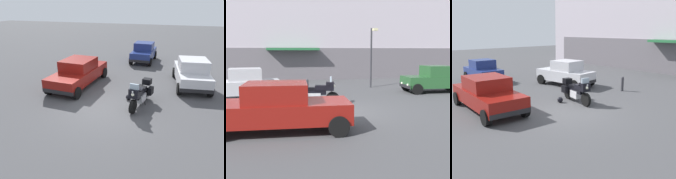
# 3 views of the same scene
# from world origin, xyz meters

# --- Properties ---
(ground_plane) EXTENTS (80.00, 80.00, 0.00)m
(ground_plane) POSITION_xyz_m (0.00, 0.00, 0.00)
(ground_plane) COLOR #424244
(motorcycle) EXTENTS (2.24, 0.98, 1.36)m
(motorcycle) POSITION_xyz_m (-0.79, 1.51, 0.62)
(motorcycle) COLOR black
(motorcycle) RESTS_ON ground
(helmet) EXTENTS (0.28, 0.28, 0.28)m
(helmet) POSITION_xyz_m (-1.27, 0.85, 0.14)
(helmet) COLOR black
(helmet) RESTS_ON ground
(car_sedan_far) EXTENTS (4.66, 2.16, 1.56)m
(car_sedan_far) POSITION_xyz_m (-2.47, -2.43, 0.78)
(car_sedan_far) COLOR maroon
(car_sedan_far) RESTS_ON ground
(car_compact_side) EXTENTS (3.52, 1.82, 1.56)m
(car_compact_side) POSITION_xyz_m (-8.97, 0.34, 0.77)
(car_compact_side) COLOR navy
(car_compact_side) RESTS_ON ground
(car_wagon_end) EXTENTS (4.00, 2.18, 1.64)m
(car_wagon_end) POSITION_xyz_m (-4.22, 3.87, 0.81)
(car_wagon_end) COLOR silver
(car_wagon_end) RESTS_ON ground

